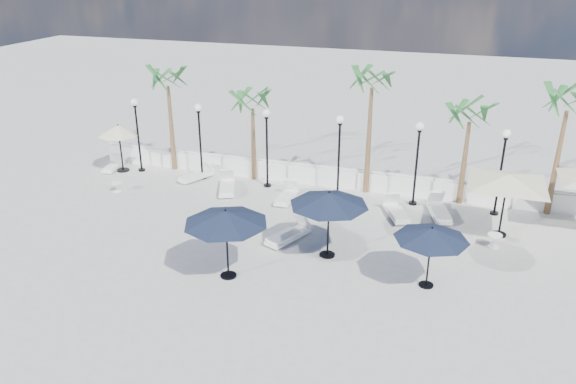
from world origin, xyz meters
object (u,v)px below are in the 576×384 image
(parasol_navy_left, at_px, (226,218))
(lounger_3, at_px, (288,234))
(lounger_5, at_px, (439,211))
(parasol_navy_mid, at_px, (329,199))
(parasol_cream_small, at_px, (119,131))
(lounger_4, at_px, (287,196))
(lounger_0, at_px, (114,166))
(lounger_2, at_px, (196,175))
(parasol_navy_right, at_px, (432,234))
(parasol_cream_sq_a, at_px, (508,174))
(lounger_1, at_px, (227,186))
(lounger_6, at_px, (396,211))

(parasol_navy_left, bearing_deg, lounger_3, 69.80)
(lounger_5, xyz_separation_m, parasol_navy_mid, (-3.76, -4.77, 2.04))
(parasol_cream_small, bearing_deg, lounger_5, -2.48)
(lounger_4, bearing_deg, lounger_0, 172.92)
(lounger_2, bearing_deg, parasol_cream_small, -154.86)
(lounger_0, distance_m, lounger_3, 12.16)
(lounger_4, height_order, lounger_5, lounger_5)
(lounger_5, xyz_separation_m, parasol_navy_right, (-0.03, -5.77, 1.71))
(lounger_5, bearing_deg, lounger_2, 161.09)
(parasol_cream_small, bearing_deg, lounger_3, -24.09)
(lounger_4, xyz_separation_m, parasol_cream_sq_a, (9.22, -0.67, 2.38))
(lounger_1, height_order, parasol_cream_sq_a, parasol_cream_sq_a)
(lounger_2, relative_size, parasol_cream_small, 0.79)
(lounger_6, relative_size, parasol_cream_small, 0.85)
(lounger_0, height_order, lounger_5, lounger_5)
(lounger_5, relative_size, parasol_cream_sq_a, 0.39)
(lounger_4, height_order, lounger_6, lounger_6)
(lounger_1, xyz_separation_m, lounger_3, (4.32, -3.84, 0.00))
(parasol_navy_left, height_order, parasol_navy_mid, parasol_navy_mid)
(lounger_0, bearing_deg, parasol_navy_left, -47.08)
(lounger_0, bearing_deg, lounger_4, -14.67)
(lounger_3, height_order, parasol_navy_right, parasol_navy_right)
(lounger_6, xyz_separation_m, parasol_navy_right, (1.73, -5.21, 1.72))
(parasol_navy_right, bearing_deg, lounger_3, 162.54)
(lounger_2, bearing_deg, parasol_navy_right, -3.77)
(lounger_0, xyz_separation_m, parasol_cream_small, (0.58, -0.02, 1.95))
(parasol_navy_mid, bearing_deg, parasol_navy_left, -139.76)
(lounger_0, bearing_deg, lounger_3, -31.52)
(lounger_4, xyz_separation_m, parasol_navy_mid, (3.03, -4.41, 2.06))
(lounger_0, height_order, lounger_3, lounger_3)
(lounger_2, distance_m, lounger_5, 11.93)
(lounger_6, bearing_deg, lounger_1, 152.97)
(lounger_4, bearing_deg, lounger_6, -3.17)
(parasol_navy_left, bearing_deg, lounger_2, 123.04)
(lounger_3, relative_size, parasol_cream_sq_a, 0.38)
(lounger_6, xyz_separation_m, parasol_navy_left, (-4.95, -6.71, 2.03))
(parasol_cream_sq_a, height_order, parasol_cream_small, parasol_cream_sq_a)
(parasol_navy_left, distance_m, parasol_navy_right, 6.86)
(lounger_6, bearing_deg, parasol_navy_left, -150.89)
(parasol_navy_left, height_order, parasol_cream_small, parasol_navy_left)
(lounger_6, height_order, parasol_navy_right, parasol_navy_right)
(lounger_0, xyz_separation_m, lounger_6, (14.95, -1.28, 0.04))
(lounger_4, distance_m, parasol_cream_sq_a, 9.55)
(lounger_3, relative_size, parasol_navy_left, 0.75)
(lounger_2, relative_size, parasol_navy_left, 0.68)
(lounger_1, height_order, lounger_6, lounger_1)
(lounger_1, height_order, parasol_navy_mid, parasol_navy_mid)
(lounger_2, relative_size, lounger_6, 0.94)
(lounger_1, relative_size, lounger_6, 1.03)
(lounger_5, distance_m, parasol_navy_mid, 6.40)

